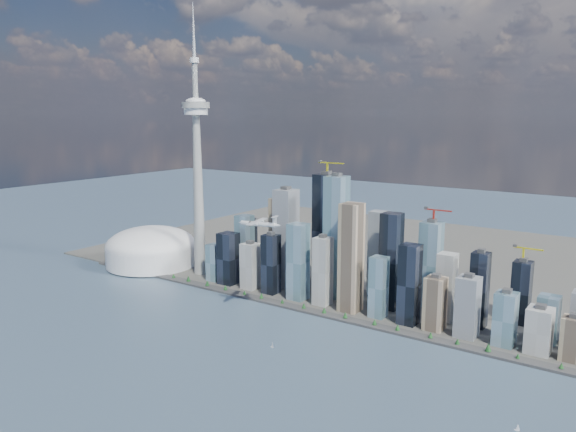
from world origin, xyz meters
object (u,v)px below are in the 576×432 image
Objects in this scene: sailboat_west at (272,346)px; sailboat_east at (517,428)px; airplane at (259,223)px; needle_tower at (197,164)px; dome_stadium at (151,249)px.

sailboat_west is 1.10× the size of sailboat_east.
airplane reaches higher than sailboat_east.
needle_tower is 241.40m from dome_stadium.
sailboat_east is at bearing 7.58° from sailboat_west.
airplane is (282.61, -159.57, -66.64)m from needle_tower.
needle_tower is 473.18m from sailboat_west.
needle_tower is 775.18m from sailboat_east.
dome_stadium reaches higher than sailboat_west.
needle_tower is 7.81× the size of airplane.
needle_tower reaches higher than sailboat_west.
needle_tower reaches higher than airplane.
airplane is at bearing -29.45° from needle_tower.
needle_tower is at bearing 4.09° from dome_stadium.
sailboat_east is (348.66, -24.71, -0.26)m from sailboat_west.
sailboat_west is (349.88, -217.34, -232.89)m from needle_tower.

